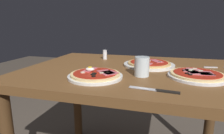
% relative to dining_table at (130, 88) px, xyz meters
% --- Properties ---
extents(dining_table, '(1.20, 0.89, 0.77)m').
position_rel_dining_table_xyz_m(dining_table, '(0.00, 0.00, 0.00)').
color(dining_table, brown).
rests_on(dining_table, ground).
extents(pizza_foreground, '(0.26, 0.26, 0.05)m').
position_rel_dining_table_xyz_m(pizza_foreground, '(-0.13, -0.22, 0.13)').
color(pizza_foreground, white).
rests_on(pizza_foreground, dining_table).
extents(pizza_across_left, '(0.27, 0.27, 0.03)m').
position_rel_dining_table_xyz_m(pizza_across_left, '(0.34, -0.09, 0.13)').
color(pizza_across_left, white).
rests_on(pizza_across_left, dining_table).
extents(pizza_across_right, '(0.31, 0.31, 0.03)m').
position_rel_dining_table_xyz_m(pizza_across_right, '(0.10, 0.11, 0.13)').
color(pizza_across_right, white).
rests_on(pizza_across_right, dining_table).
extents(water_glass_near, '(0.07, 0.07, 0.10)m').
position_rel_dining_table_xyz_m(water_glass_near, '(0.08, -0.14, 0.16)').
color(water_glass_near, silver).
rests_on(water_glass_near, dining_table).
extents(fork, '(0.16, 0.04, 0.00)m').
position_rel_dining_table_xyz_m(fork, '(0.48, 0.16, 0.12)').
color(fork, silver).
rests_on(fork, dining_table).
extents(knife, '(0.20, 0.04, 0.01)m').
position_rel_dining_table_xyz_m(knife, '(0.17, -0.33, 0.12)').
color(knife, silver).
rests_on(knife, dining_table).
extents(salt_shaker, '(0.03, 0.03, 0.07)m').
position_rel_dining_table_xyz_m(salt_shaker, '(-0.23, 0.24, 0.15)').
color(salt_shaker, white).
rests_on(salt_shaker, dining_table).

